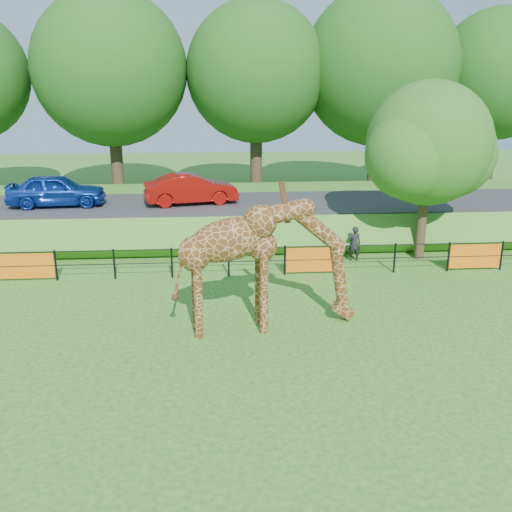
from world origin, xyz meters
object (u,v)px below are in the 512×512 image
at_px(car_blue, 56,190).
at_px(tree_east, 430,148).
at_px(visitor, 354,244).
at_px(car_red, 191,189).
at_px(giraffe, 267,265).

distance_m(car_blue, tree_east, 15.65).
relative_size(car_blue, tree_east, 0.61).
relative_size(visitor, tree_east, 0.20).
bearing_deg(car_red, giraffe, -178.41).
bearing_deg(tree_east, visitor, -177.81).
distance_m(car_red, visitor, 7.87).
bearing_deg(visitor, giraffe, 60.00).
distance_m(car_red, tree_east, 10.29).
xyz_separation_m(car_red, visitor, (6.38, -4.39, -1.41)).
bearing_deg(car_red, tree_east, -126.87).
height_order(car_blue, tree_east, tree_east).
bearing_deg(tree_east, car_red, 154.79).
bearing_deg(tree_east, car_blue, 164.17).
relative_size(car_red, visitor, 3.01).
bearing_deg(car_blue, tree_east, -110.14).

